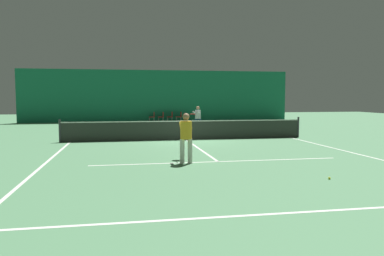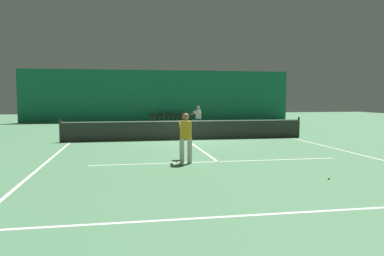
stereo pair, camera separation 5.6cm
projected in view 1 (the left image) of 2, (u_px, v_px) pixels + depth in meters
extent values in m
plane|color=#4C7F56|center=(186.00, 140.00, 18.50)|extent=(60.00, 60.00, 0.00)
cube|color=#196B4C|center=(159.00, 96.00, 32.04)|extent=(23.00, 0.12, 4.39)
cube|color=silver|center=(162.00, 123.00, 30.16)|extent=(11.00, 0.10, 0.00)
cube|color=silver|center=(293.00, 213.00, 6.83)|extent=(11.00, 0.10, 0.00)
cube|color=silver|center=(170.00, 129.00, 24.77)|extent=(8.25, 0.10, 0.00)
cube|color=silver|center=(218.00, 162.00, 12.22)|extent=(8.25, 0.10, 0.00)
cube|color=silver|center=(70.00, 142.00, 17.51)|extent=(0.10, 23.80, 0.00)
cube|color=silver|center=(290.00, 137.00, 19.49)|extent=(0.10, 23.80, 0.00)
cube|color=silver|center=(186.00, 140.00, 18.50)|extent=(0.10, 12.80, 0.00)
cube|color=#2D332D|center=(186.00, 130.00, 18.46)|extent=(11.90, 0.02, 0.95)
cube|color=white|center=(186.00, 121.00, 18.42)|extent=(11.90, 0.02, 0.05)
cylinder|color=#333338|center=(60.00, 131.00, 17.38)|extent=(0.10, 0.10, 1.07)
cylinder|color=#333338|center=(298.00, 127.00, 19.52)|extent=(0.10, 0.10, 1.07)
cylinder|color=beige|center=(182.00, 151.00, 11.86)|extent=(0.16, 0.16, 0.78)
cylinder|color=beige|center=(190.00, 151.00, 11.88)|extent=(0.16, 0.16, 0.78)
cylinder|color=gold|center=(186.00, 130.00, 11.82)|extent=(0.40, 0.40, 0.57)
sphere|color=#936B4C|center=(186.00, 117.00, 11.78)|extent=(0.22, 0.22, 0.22)
cylinder|color=gold|center=(181.00, 125.00, 12.05)|extent=(0.15, 0.55, 0.23)
cylinder|color=gold|center=(190.00, 125.00, 12.07)|extent=(0.15, 0.55, 0.23)
cylinder|color=black|center=(185.00, 126.00, 12.47)|extent=(0.06, 0.31, 0.03)
torus|color=black|center=(184.00, 126.00, 12.78)|extent=(0.36, 0.36, 0.03)
cylinder|color=silver|center=(184.00, 126.00, 12.78)|extent=(0.30, 0.30, 0.00)
cylinder|color=navy|center=(200.00, 125.00, 23.38)|extent=(0.20, 0.20, 0.75)
cylinder|color=navy|center=(196.00, 125.00, 23.46)|extent=(0.20, 0.20, 0.75)
cylinder|color=#B7B7BC|center=(198.00, 114.00, 23.36)|extent=(0.48, 0.48, 0.55)
sphere|color=tan|center=(198.00, 108.00, 23.33)|extent=(0.21, 0.21, 0.21)
cylinder|color=#B7B7BC|center=(199.00, 113.00, 23.07)|extent=(0.34, 0.49, 0.22)
cylinder|color=#B7B7BC|center=(194.00, 112.00, 23.17)|extent=(0.34, 0.49, 0.22)
cylinder|color=black|center=(194.00, 114.00, 22.75)|extent=(0.18, 0.28, 0.03)
torus|color=red|center=(193.00, 114.00, 22.47)|extent=(0.45, 0.45, 0.03)
cylinder|color=silver|center=(193.00, 114.00, 22.47)|extent=(0.38, 0.38, 0.00)
cylinder|color=#99999E|center=(149.00, 120.00, 31.70)|extent=(0.03, 0.03, 0.39)
cylinder|color=#99999E|center=(150.00, 120.00, 31.33)|extent=(0.03, 0.03, 0.39)
cylinder|color=#99999E|center=(154.00, 119.00, 31.77)|extent=(0.03, 0.03, 0.39)
cylinder|color=#99999E|center=(154.00, 120.00, 31.40)|extent=(0.03, 0.03, 0.39)
cube|color=#A51E1E|center=(152.00, 117.00, 31.53)|extent=(0.44, 0.44, 0.05)
cube|color=#A51E1E|center=(154.00, 114.00, 31.55)|extent=(0.04, 0.44, 0.40)
cylinder|color=#99999E|center=(158.00, 119.00, 31.84)|extent=(0.03, 0.03, 0.39)
cylinder|color=#99999E|center=(159.00, 120.00, 31.47)|extent=(0.03, 0.03, 0.39)
cylinder|color=#99999E|center=(163.00, 119.00, 31.91)|extent=(0.03, 0.03, 0.39)
cylinder|color=#99999E|center=(163.00, 120.00, 31.53)|extent=(0.03, 0.03, 0.39)
cube|color=#A51E1E|center=(161.00, 117.00, 31.67)|extent=(0.44, 0.44, 0.05)
cube|color=#A51E1E|center=(163.00, 114.00, 31.68)|extent=(0.04, 0.44, 0.40)
cylinder|color=#99999E|center=(167.00, 119.00, 31.98)|extent=(0.03, 0.03, 0.39)
cylinder|color=#99999E|center=(168.00, 120.00, 31.60)|extent=(0.03, 0.03, 0.39)
cylinder|color=#99999E|center=(172.00, 119.00, 32.04)|extent=(0.03, 0.03, 0.39)
cylinder|color=#99999E|center=(172.00, 120.00, 31.67)|extent=(0.03, 0.03, 0.39)
cube|color=#A51E1E|center=(170.00, 117.00, 31.81)|extent=(0.44, 0.44, 0.05)
cube|color=#A51E1E|center=(172.00, 114.00, 31.82)|extent=(0.04, 0.44, 0.40)
cylinder|color=#99999E|center=(176.00, 119.00, 32.11)|extent=(0.03, 0.03, 0.39)
cylinder|color=#99999E|center=(177.00, 120.00, 31.74)|extent=(0.03, 0.03, 0.39)
cylinder|color=#99999E|center=(180.00, 119.00, 32.18)|extent=(0.03, 0.03, 0.39)
cylinder|color=#99999E|center=(181.00, 119.00, 31.81)|extent=(0.03, 0.03, 0.39)
cube|color=#A51E1E|center=(179.00, 117.00, 31.94)|extent=(0.44, 0.44, 0.05)
cube|color=#A51E1E|center=(181.00, 114.00, 31.96)|extent=(0.04, 0.44, 0.40)
sphere|color=#D1DB33|center=(329.00, 178.00, 9.59)|extent=(0.07, 0.07, 0.07)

